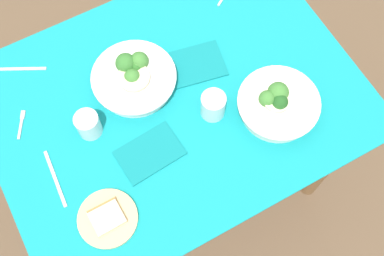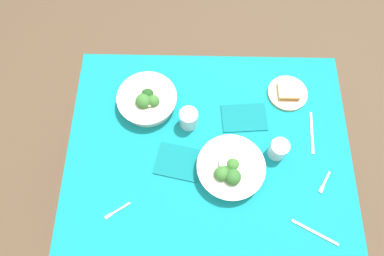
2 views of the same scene
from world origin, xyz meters
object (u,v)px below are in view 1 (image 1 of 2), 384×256
Objects in this scene: fork_by_near_bowl at (21,123)px; water_glass_center at (88,125)px; table_knife_right at (18,69)px; broccoli_bowl_far at (277,104)px; napkin_folded_lower at (150,153)px; broccoli_bowl_near at (134,78)px; bread_side_plate at (107,218)px; water_glass_side at (213,105)px; table_knife_left at (55,179)px; napkin_folded_upper at (196,64)px.

water_glass_center is at bearing -94.48° from fork_by_near_bowl.
water_glass_center is 0.34m from table_knife_right.
broccoli_bowl_far is 1.35× the size of napkin_folded_lower.
bread_side_plate is at bearing 53.80° from broccoli_bowl_near.
broccoli_bowl_far reaches higher than bread_side_plate.
water_glass_center is 0.94× the size of water_glass_side.
napkin_folded_lower is (-0.28, 0.06, 0.00)m from table_knife_left.
broccoli_bowl_far is at bearing -85.19° from fork_by_near_bowl.
broccoli_bowl_near is 0.39m from table_knife_right.
water_glass_center is at bearing -104.23° from bread_side_plate.
napkin_folded_upper is at bearing -101.85° from water_glass_side.
broccoli_bowl_near is 1.55× the size of bread_side_plate.
water_glass_side reaches higher than table_knife_left.
napkin_folded_upper is at bearing 170.32° from broccoli_bowl_near.
fork_by_near_bowl is (0.54, -0.25, -0.04)m from water_glass_side.
fork_by_near_bowl is 0.22m from table_knife_left.
table_knife_right is 1.03× the size of napkin_folded_upper.
table_knife_right is (0.12, -0.31, -0.04)m from water_glass_center.
broccoli_bowl_far is 0.61m from bread_side_plate.
broccoli_bowl_far reaches higher than fork_by_near_bowl.
broccoli_bowl_near is at bearing -40.66° from broccoli_bowl_far.
fork_by_near_bowl is 0.48× the size of table_knife_right.
broccoli_bowl_far is 0.79m from fork_by_near_bowl.
napkin_folded_upper is (-0.58, 0.08, 0.00)m from fork_by_near_bowl.
broccoli_bowl_far is 0.42m from napkin_folded_lower.
water_glass_center is at bearing -19.30° from water_glass_side.
bread_side_plate reaches higher than fork_by_near_bowl.
water_glass_center is at bearing 23.21° from broccoli_bowl_near.
napkin_folded_lower is at bearing -98.85° from table_knife_left.
water_glass_side reaches higher than napkin_folded_lower.
napkin_folded_upper is at bearing -145.24° from bread_side_plate.
bread_side_plate is 0.20m from table_knife_left.
bread_side_plate is at bearing -151.14° from table_knife_left.
napkin_folded_upper is (-0.47, -0.32, -0.01)m from bread_side_plate.
bread_side_plate is (0.26, 0.36, -0.02)m from broccoli_bowl_near.
table_knife_left is (0.16, 0.09, -0.04)m from water_glass_center.
bread_side_plate is at bearing 19.23° from water_glass_side.
water_glass_center is at bearing -41.23° from table_knife_right.
napkin_folded_lower is (-0.30, 0.28, 0.00)m from fork_by_near_bowl.
table_knife_right is at bearing -38.62° from broccoli_bowl_far.
bread_side_plate is 0.46m from water_glass_side.
bread_side_plate reaches higher than table_knife_left.
table_knife_right is (0.31, -0.23, -0.03)m from broccoli_bowl_near.
bread_side_plate is at bearing 34.76° from napkin_folded_upper.
water_glass_center is 0.45× the size of napkin_folded_lower.
broccoli_bowl_far is 0.45m from broccoli_bowl_near.
table_knife_left is (0.35, 0.17, -0.03)m from broccoli_bowl_near.
napkin_folded_lower is (0.27, 0.20, 0.00)m from napkin_folded_upper.
water_glass_center reaches higher than napkin_folded_lower.
broccoli_bowl_near reaches higher than table_knife_right.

